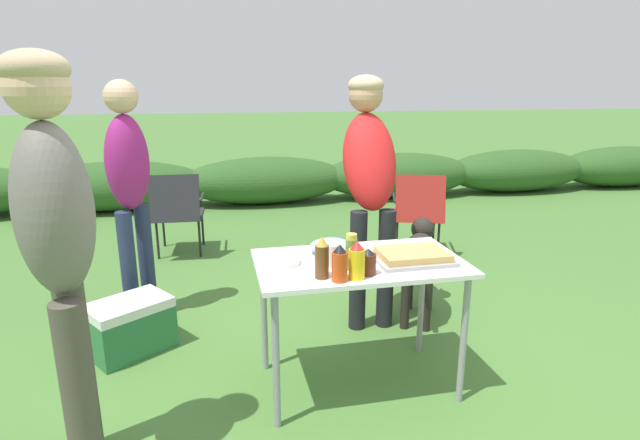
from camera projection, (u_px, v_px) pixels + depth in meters
ground_plane at (357, 383)px, 2.84m from camera, size 60.00×60.00×0.00m
shrub_hedge at (266, 180)px, 7.13m from camera, size 14.40×0.90×0.66m
folding_table at (359, 274)px, 2.67m from camera, size 1.10×0.64×0.74m
food_tray at (413, 256)px, 2.64m from camera, size 0.40×0.30×0.06m
plate_stack at (281, 261)px, 2.60m from camera, size 0.20×0.20×0.03m
mixing_bowl at (331, 246)px, 2.76m from camera, size 0.24×0.24×0.08m
paper_cup_stack at (333, 256)px, 2.52m from camera, size 0.08×0.08×0.13m
relish_jar at (351, 252)px, 2.51m from camera, size 0.06×0.06×0.18m
beer_bottle at (322, 258)px, 2.39m from camera, size 0.07×0.07×0.21m
bbq_sauce_bottle at (368, 262)px, 2.44m from camera, size 0.08×0.08×0.13m
mustard_bottle at (357, 261)px, 2.38m from camera, size 0.08×0.08×0.19m
hot_sauce_bottle at (340, 264)px, 2.35m from camera, size 0.08×0.08×0.18m
standing_person_in_gray_fleece at (369, 171)px, 3.36m from camera, size 0.37×0.50×1.71m
standing_person_in_dark_puffer at (57, 231)px, 1.93m from camera, size 0.37×0.45×1.77m
standing_person_in_red_jacket at (129, 178)px, 3.43m from camera, size 0.39×0.42×1.68m
dog at (420, 254)px, 3.55m from camera, size 0.45×0.74×0.68m
camp_chair_green_behind_table at (418, 210)px, 4.86m from camera, size 0.63×0.70×0.83m
camp_chair_near_hedge at (178, 209)px, 4.88m from camera, size 0.51×0.62×0.83m
cooler_box at (130, 326)px, 3.15m from camera, size 0.58×0.54×0.34m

